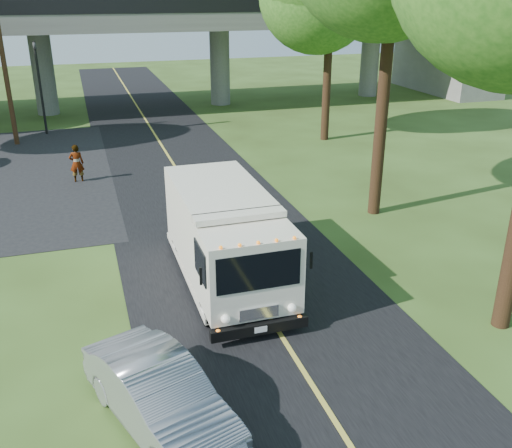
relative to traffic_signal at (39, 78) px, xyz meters
name	(u,v)px	position (x,y,z in m)	size (l,w,h in m)	color
ground	(316,392)	(6.00, -26.00, -3.20)	(120.00, 120.00, 0.00)	#324518
road	(209,221)	(6.00, -16.00, -3.19)	(7.00, 90.00, 0.02)	black
lane_line	(209,221)	(6.00, -16.00, -3.17)	(0.12, 90.00, 0.01)	gold
overpass	(133,41)	(6.00, 6.00, 1.36)	(54.00, 10.00, 7.30)	slate
traffic_signal	(39,78)	(0.00, 0.00, 0.00)	(0.18, 0.22, 5.20)	black
utility_pole	(3,57)	(-1.50, -2.00, 1.40)	(1.60, 0.26, 9.00)	#472D19
step_van	(225,235)	(5.42, -20.70, -1.71)	(2.45, 6.53, 2.74)	silver
silver_sedan	(160,396)	(2.74, -26.00, -2.51)	(1.46, 4.18, 1.38)	gray
pedestrian	(77,163)	(1.56, -9.74, -2.36)	(0.61, 0.40, 1.68)	gray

